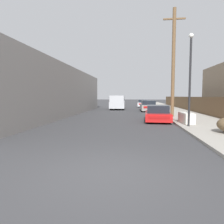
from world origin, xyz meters
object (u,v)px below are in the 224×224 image
(discarded_fridge, at_px, (186,118))
(car_parked_far, at_px, (143,103))
(pickup_truck, at_px, (117,103))
(car_parked_mid, at_px, (148,106))
(utility_pole, at_px, (173,62))
(parked_sports_car_red, at_px, (157,114))
(street_lamp, at_px, (190,74))

(discarded_fridge, bearing_deg, car_parked_far, 92.55)
(car_parked_far, bearing_deg, discarded_fridge, -82.24)
(car_parked_far, bearing_deg, pickup_truck, -115.45)
(car_parked_mid, bearing_deg, car_parked_far, 89.42)
(utility_pole, bearing_deg, pickup_truck, 118.49)
(car_parked_far, bearing_deg, utility_pole, -81.59)
(pickup_truck, bearing_deg, car_parked_mid, 144.45)
(parked_sports_car_red, relative_size, street_lamp, 0.83)
(discarded_fridge, height_order, car_parked_mid, car_parked_mid)
(utility_pole, bearing_deg, car_parked_mid, 101.50)
(discarded_fridge, relative_size, pickup_truck, 0.31)
(street_lamp, bearing_deg, pickup_truck, 109.00)
(parked_sports_car_red, xyz_separation_m, street_lamp, (1.42, -3.23, 2.59))
(car_parked_far, relative_size, street_lamp, 0.81)
(discarded_fridge, xyz_separation_m, car_parked_far, (-1.84, 21.71, 0.15))
(parked_sports_car_red, relative_size, car_parked_mid, 0.98)
(discarded_fridge, relative_size, utility_pole, 0.19)
(parked_sports_car_red, bearing_deg, street_lamp, -62.82)
(car_parked_far, bearing_deg, parked_sports_car_red, -86.58)
(pickup_truck, bearing_deg, discarded_fridge, 109.99)
(car_parked_far, bearing_deg, car_parked_mid, -86.27)
(discarded_fridge, distance_m, parked_sports_car_red, 2.38)
(pickup_truck, bearing_deg, parked_sports_car_red, 106.06)
(parked_sports_car_red, bearing_deg, utility_pole, 61.68)
(parked_sports_car_red, distance_m, street_lamp, 4.37)
(street_lamp, bearing_deg, parked_sports_car_red, 113.73)
(car_parked_mid, bearing_deg, parked_sports_car_red, -91.21)
(discarded_fridge, height_order, parked_sports_car_red, parked_sports_car_red)
(parked_sports_car_red, relative_size, car_parked_far, 1.02)
(parked_sports_car_red, distance_m, utility_pole, 5.10)
(car_parked_far, relative_size, utility_pole, 0.47)
(parked_sports_car_red, height_order, pickup_truck, pickup_truck)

